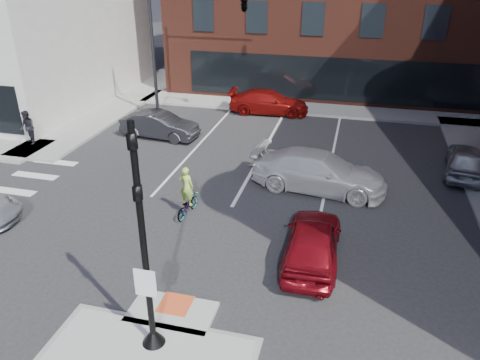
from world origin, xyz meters
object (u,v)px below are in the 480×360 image
(cyclist, at_px, (187,199))
(bg_car_dark, at_px, (160,125))
(red_sedan, at_px, (313,242))
(bg_car_red, at_px, (269,102))
(pedestrian_a, at_px, (27,128))
(bg_car_silver, at_px, (466,160))
(white_pickup, at_px, (319,171))

(cyclist, bearing_deg, bg_car_dark, -52.53)
(red_sedan, xyz_separation_m, cyclist, (-5.00, 1.84, -0.06))
(bg_car_red, relative_size, pedestrian_a, 2.80)
(bg_car_silver, height_order, bg_car_red, bg_car_red)
(white_pickup, distance_m, cyclist, 5.84)
(cyclist, bearing_deg, pedestrian_a, -16.65)
(white_pickup, height_order, pedestrian_a, pedestrian_a)
(red_sedan, height_order, bg_car_red, red_sedan)
(red_sedan, bearing_deg, bg_car_dark, -46.45)
(bg_car_dark, relative_size, bg_car_silver, 1.03)
(red_sedan, height_order, bg_car_silver, red_sedan)
(white_pickup, bearing_deg, bg_car_red, 29.13)
(bg_car_dark, bearing_deg, cyclist, -144.44)
(bg_car_red, bearing_deg, white_pickup, -160.38)
(white_pickup, xyz_separation_m, bg_car_dark, (-9.08, 4.17, -0.12))
(cyclist, bearing_deg, bg_car_red, -84.64)
(bg_car_dark, xyz_separation_m, bg_car_silver, (15.41, -0.98, 0.00))
(red_sedan, bearing_deg, bg_car_red, -74.85)
(white_pickup, distance_m, bg_car_red, 10.82)
(red_sedan, relative_size, bg_car_dark, 1.01)
(red_sedan, distance_m, white_pickup, 5.35)
(red_sedan, xyz_separation_m, white_pickup, (-0.33, 5.34, 0.08))
(bg_car_silver, relative_size, bg_car_red, 0.83)
(bg_car_silver, bearing_deg, bg_car_dark, 5.51)
(red_sedan, xyz_separation_m, bg_car_red, (-4.49, 15.32, -0.02))
(cyclist, bearing_deg, red_sedan, 167.31)
(bg_car_silver, distance_m, bg_car_red, 12.50)
(bg_car_silver, bearing_deg, white_pickup, 35.84)
(bg_car_dark, height_order, bg_car_red, bg_car_red)
(white_pickup, height_order, bg_car_dark, white_pickup)
(white_pickup, height_order, cyclist, cyclist)
(red_sedan, relative_size, bg_car_red, 0.87)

